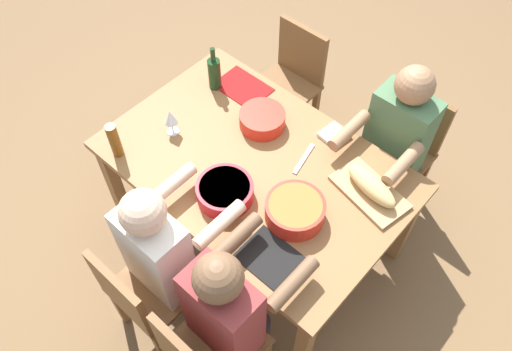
% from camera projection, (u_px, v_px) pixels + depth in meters
% --- Properties ---
extents(ground_plane, '(8.00, 8.00, 0.00)m').
position_uv_depth(ground_plane, '(256.00, 232.00, 3.36)').
color(ground_plane, brown).
extents(dining_table, '(1.63, 1.07, 0.74)m').
position_uv_depth(dining_table, '(256.00, 172.00, 2.83)').
color(dining_table, olive).
rests_on(dining_table, ground_plane).
extents(diner_near_right, '(0.41, 0.53, 1.20)m').
position_uv_depth(diner_near_right, '(230.00, 309.00, 2.33)').
color(diner_near_right, '#2D2D38').
rests_on(diner_near_right, ground_plane).
extents(chair_far_left, '(0.40, 0.40, 0.85)m').
position_uv_depth(chair_far_left, '(291.00, 78.00, 3.52)').
color(chair_far_left, brown).
rests_on(chair_far_left, ground_plane).
extents(chair_far_right, '(0.40, 0.40, 0.85)m').
position_uv_depth(chair_far_right, '(402.00, 145.00, 3.17)').
color(chair_far_right, brown).
rests_on(chair_far_right, ground_plane).
extents(diner_far_right, '(0.41, 0.53, 1.20)m').
position_uv_depth(diner_far_right, '(393.00, 140.00, 2.92)').
color(diner_far_right, '#2D2D38').
rests_on(diner_far_right, ground_plane).
extents(chair_near_center, '(0.40, 0.40, 0.85)m').
position_uv_depth(chair_near_center, '(143.00, 294.00, 2.60)').
color(chair_near_center, brown).
rests_on(chair_near_center, ground_plane).
extents(diner_near_center, '(0.41, 0.53, 1.20)m').
position_uv_depth(diner_near_center, '(164.00, 250.00, 2.51)').
color(diner_near_center, '#2D2D38').
rests_on(diner_near_center, ground_plane).
extents(serving_bowl_fruit, '(0.30, 0.30, 0.11)m').
position_uv_depth(serving_bowl_fruit, '(295.00, 210.00, 2.52)').
color(serving_bowl_fruit, red).
rests_on(serving_bowl_fruit, dining_table).
extents(serving_bowl_pasta, '(0.26, 0.26, 0.09)m').
position_uv_depth(serving_bowl_pasta, '(262.00, 119.00, 2.89)').
color(serving_bowl_pasta, red).
rests_on(serving_bowl_pasta, dining_table).
extents(serving_bowl_greens, '(0.29, 0.29, 0.09)m').
position_uv_depth(serving_bowl_greens, '(225.00, 191.00, 2.60)').
color(serving_bowl_greens, '#B21923').
rests_on(serving_bowl_greens, dining_table).
extents(cutting_board, '(0.43, 0.29, 0.02)m').
position_uv_depth(cutting_board, '(370.00, 192.00, 2.64)').
color(cutting_board, tan).
rests_on(cutting_board, dining_table).
extents(bread_loaf, '(0.34, 0.17, 0.09)m').
position_uv_depth(bread_loaf, '(371.00, 186.00, 2.60)').
color(bread_loaf, tan).
rests_on(bread_loaf, cutting_board).
extents(wine_bottle, '(0.08, 0.08, 0.29)m').
position_uv_depth(wine_bottle, '(214.00, 73.00, 3.03)').
color(wine_bottle, '#193819').
rests_on(wine_bottle, dining_table).
extents(beer_bottle, '(0.06, 0.06, 0.22)m').
position_uv_depth(beer_bottle, '(114.00, 140.00, 2.72)').
color(beer_bottle, brown).
rests_on(beer_bottle, dining_table).
extents(wine_glass, '(0.08, 0.08, 0.17)m').
position_uv_depth(wine_glass, '(171.00, 118.00, 2.80)').
color(wine_glass, silver).
rests_on(wine_glass, dining_table).
extents(placemat_near_right, '(0.32, 0.23, 0.01)m').
position_uv_depth(placemat_near_right, '(273.00, 260.00, 2.42)').
color(placemat_near_right, black).
rests_on(placemat_near_right, dining_table).
extents(placemat_far_left, '(0.32, 0.23, 0.01)m').
position_uv_depth(placemat_far_left, '(243.00, 87.00, 3.10)').
color(placemat_far_left, maroon).
rests_on(placemat_far_left, dining_table).
extents(carving_knife, '(0.07, 0.23, 0.01)m').
position_uv_depth(carving_knife, '(304.00, 159.00, 2.78)').
color(carving_knife, silver).
rests_on(carving_knife, dining_table).
extents(napkin_stack, '(0.16, 0.16, 0.02)m').
position_uv_depth(napkin_stack, '(334.00, 135.00, 2.87)').
color(napkin_stack, white).
rests_on(napkin_stack, dining_table).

